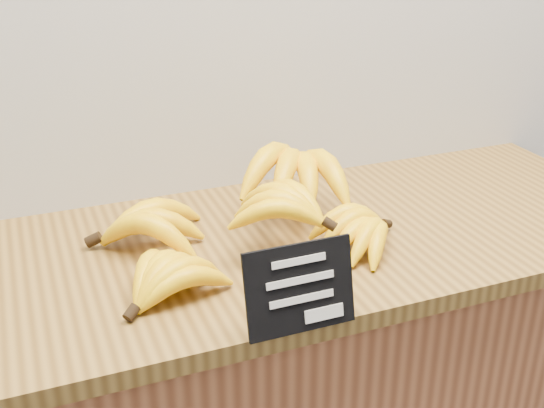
{
  "coord_description": "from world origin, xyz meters",
  "views": [
    {
      "loc": [
        -0.26,
        1.77,
        1.48
      ],
      "look_at": [
        0.11,
        2.7,
        1.02
      ],
      "focal_mm": 45.0,
      "sensor_mm": 36.0,
      "label": 1
    }
  ],
  "objects": [
    {
      "name": "counter_top",
      "position": [
        0.11,
        2.75,
        0.92
      ],
      "size": [
        1.48,
        0.54,
        0.03
      ],
      "primitive_type": "cube",
      "color": "brown",
      "rests_on": "counter"
    },
    {
      "name": "banana_pile",
      "position": [
        0.09,
        2.75,
        0.99
      ],
      "size": [
        0.53,
        0.35,
        0.13
      ],
      "color": "yellow",
      "rests_on": "counter_top"
    },
    {
      "name": "chalkboard_sign",
      "position": [
        0.07,
        2.49,
        0.99
      ],
      "size": [
        0.16,
        0.03,
        0.12
      ],
      "primitive_type": "cube",
      "rotation": [
        -0.23,
        0.0,
        0.0
      ],
      "color": "black",
      "rests_on": "counter_top"
    }
  ]
}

